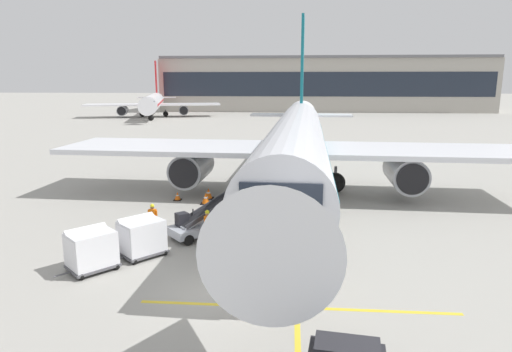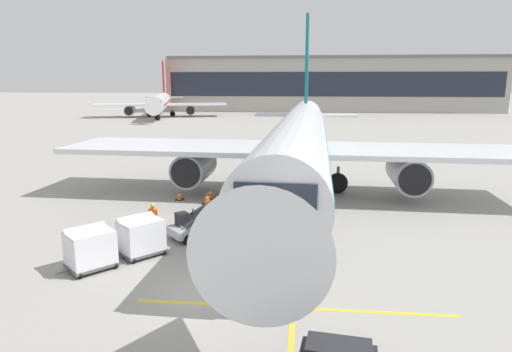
# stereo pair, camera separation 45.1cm
# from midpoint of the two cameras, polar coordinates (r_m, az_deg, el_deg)

# --- Properties ---
(ground_plane) EXTENTS (600.00, 600.00, 0.00)m
(ground_plane) POSITION_cam_midpoint_polar(r_m,az_deg,el_deg) (18.56, -5.74, -14.53)
(ground_plane) COLOR #9E9B93
(parked_airplane) EXTENTS (34.64, 44.93, 15.15)m
(parked_airplane) POSITION_cam_midpoint_polar(r_m,az_deg,el_deg) (32.56, 5.89, 4.26)
(parked_airplane) COLOR silver
(parked_airplane) RESTS_ON ground
(belt_loader) EXTENTS (4.84, 4.56, 2.78)m
(belt_loader) POSITION_cam_midpoint_polar(r_m,az_deg,el_deg) (24.51, -6.07, -5.71)
(belt_loader) COLOR #A3A8B2
(belt_loader) RESTS_ON ground
(baggage_cart_lead) EXTENTS (2.53, 2.56, 1.91)m
(baggage_cart_lead) POSITION_cam_midpoint_polar(r_m,az_deg,el_deg) (22.30, -14.06, -7.39)
(baggage_cart_lead) COLOR #515156
(baggage_cart_lead) RESTS_ON ground
(baggage_cart_second) EXTENTS (2.53, 2.56, 1.91)m
(baggage_cart_second) POSITION_cam_midpoint_polar(r_m,az_deg,el_deg) (21.38, -20.00, -8.64)
(baggage_cart_second) COLOR #515156
(baggage_cart_second) RESTS_ON ground
(ground_crew_by_loader) EXTENTS (0.32, 0.56, 1.74)m
(ground_crew_by_loader) POSITION_cam_midpoint_polar(r_m,az_deg,el_deg) (23.47, -5.76, -6.10)
(ground_crew_by_loader) COLOR #514C42
(ground_crew_by_loader) RESTS_ON ground
(ground_crew_by_carts) EXTENTS (0.56, 0.31, 1.74)m
(ground_crew_by_carts) POSITION_cam_midpoint_polar(r_m,az_deg,el_deg) (25.16, -12.59, -5.08)
(ground_crew_by_carts) COLOR black
(ground_crew_by_carts) RESTS_ON ground
(safety_cone_engine_keepout) EXTENTS (0.69, 0.69, 0.78)m
(safety_cone_engine_keepout) POSITION_cam_midpoint_polar(r_m,az_deg,el_deg) (32.17, -5.47, -2.22)
(safety_cone_engine_keepout) COLOR black
(safety_cone_engine_keepout) RESTS_ON ground
(safety_cone_wingtip) EXTENTS (0.54, 0.54, 0.61)m
(safety_cone_wingtip) POSITION_cam_midpoint_polar(r_m,az_deg,el_deg) (32.08, -9.40, -2.52)
(safety_cone_wingtip) COLOR black
(safety_cone_wingtip) RESTS_ON ground
(safety_cone_nose_mark) EXTENTS (0.71, 0.71, 0.79)m
(safety_cone_nose_mark) POSITION_cam_midpoint_polar(r_m,az_deg,el_deg) (30.80, -5.83, -2.85)
(safety_cone_nose_mark) COLOR black
(safety_cone_nose_mark) RESTS_ON ground
(apron_guidance_line_lead_in) EXTENTS (0.20, 110.00, 0.01)m
(apron_guidance_line_lead_in) POSITION_cam_midpoint_polar(r_m,az_deg,el_deg) (32.55, 5.64, -2.73)
(apron_guidance_line_lead_in) COLOR yellow
(apron_guidance_line_lead_in) RESTS_ON ground
(apron_guidance_line_stop_bar) EXTENTS (12.00, 0.20, 0.01)m
(apron_guidance_line_stop_bar) POSITION_cam_midpoint_polar(r_m,az_deg,el_deg) (17.35, 5.61, -16.53)
(apron_guidance_line_stop_bar) COLOR yellow
(apron_guidance_line_stop_bar) RESTS_ON ground
(terminal_building) EXTENTS (90.40, 19.98, 14.95)m
(terminal_building) POSITION_cam_midpoint_polar(r_m,az_deg,el_deg) (131.25, 9.60, 11.55)
(terminal_building) COLOR #A8A399
(terminal_building) RESTS_ON ground
(distant_airplane) EXTENTS (31.62, 40.16, 13.54)m
(distant_airplane) POSITION_cam_midpoint_polar(r_m,az_deg,el_deg) (108.18, -12.08, 9.23)
(distant_airplane) COLOR white
(distant_airplane) RESTS_ON ground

